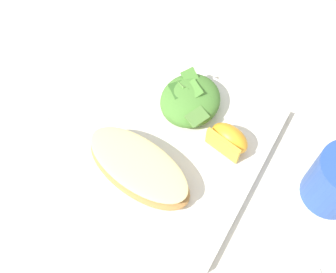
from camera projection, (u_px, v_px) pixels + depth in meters
The scene contains 6 objects.
ground at pixel (168, 145), 0.62m from camera, with size 3.00×3.00×0.00m, color beige.
white_plate at pixel (168, 142), 0.62m from camera, with size 0.28×0.28×0.02m, color white.
cheesy_pizza_bread at pixel (139, 168), 0.57m from camera, with size 0.10×0.18×0.04m.
green_salad_pile at pixel (188, 99), 0.62m from camera, with size 0.10×0.09×0.05m.
orange_wedge_front at pixel (229, 139), 0.59m from camera, with size 0.05×0.07×0.04m.
paper_napkin at pixel (32, 154), 0.61m from camera, with size 0.11×0.11×0.00m, color white.
Camera 1 is at (-0.25, -0.15, 0.55)m, focal length 43.35 mm.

